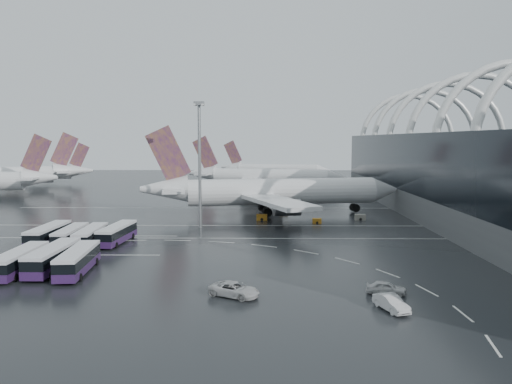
{
  "coord_description": "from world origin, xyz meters",
  "views": [
    {
      "loc": [
        6.56,
        -94.56,
        18.53
      ],
      "look_at": [
        5.03,
        15.09,
        7.0
      ],
      "focal_mm": 35.0,
      "sensor_mm": 36.0,
      "label": 1
    }
  ],
  "objects_px": {
    "bus_row_near_c": "(91,236)",
    "gse_cart_belly_c": "(262,217)",
    "jet_remote_far": "(46,173)",
    "airliner_gate_c": "(272,170)",
    "floodlight_mast": "(199,149)",
    "bus_row_far_a": "(20,261)",
    "van_curve_a": "(234,289)",
    "bus_row_near_a": "(48,234)",
    "van_curve_b": "(386,288)",
    "bus_row_near_d": "(117,233)",
    "bus_row_near_b": "(71,235)",
    "bus_row_far_b": "(53,257)",
    "airliner_main": "(269,193)",
    "airliner_gate_b": "(262,177)",
    "jet_remote_mid": "(16,175)",
    "bus_row_far_c": "(78,260)",
    "van_curve_c": "(391,303)",
    "gse_cart_belly_d": "(360,217)",
    "gse_cart_belly_e": "(284,211)",
    "gse_cart_belly_a": "(317,221)"
  },
  "relations": [
    {
      "from": "airliner_gate_c",
      "to": "floodlight_mast",
      "type": "relative_size",
      "value": 1.92
    },
    {
      "from": "bus_row_near_d",
      "to": "floodlight_mast",
      "type": "bearing_deg",
      "value": -34.19
    },
    {
      "from": "gse_cart_belly_c",
      "to": "airliner_gate_b",
      "type": "bearing_deg",
      "value": 89.97
    },
    {
      "from": "bus_row_far_a",
      "to": "airliner_gate_c",
      "type": "bearing_deg",
      "value": -13.96
    },
    {
      "from": "van_curve_b",
      "to": "airliner_main",
      "type": "bearing_deg",
      "value": 24.57
    },
    {
      "from": "airliner_gate_c",
      "to": "gse_cart_belly_c",
      "type": "xyz_separation_m",
      "value": [
        -4.55,
        -114.72,
        -3.89
      ]
    },
    {
      "from": "jet_remote_far",
      "to": "bus_row_near_c",
      "type": "height_order",
      "value": "jet_remote_far"
    },
    {
      "from": "bus_row_near_a",
      "to": "van_curve_c",
      "type": "xyz_separation_m",
      "value": [
        52.14,
        -33.84,
        -0.99
      ]
    },
    {
      "from": "gse_cart_belly_a",
      "to": "airliner_main",
      "type": "bearing_deg",
      "value": 129.25
    },
    {
      "from": "bus_row_near_c",
      "to": "bus_row_near_d",
      "type": "xyz_separation_m",
      "value": [
        4.06,
        2.14,
        0.07
      ]
    },
    {
      "from": "bus_row_near_a",
      "to": "gse_cart_belly_e",
      "type": "relative_size",
      "value": 6.19
    },
    {
      "from": "airliner_main",
      "to": "van_curve_b",
      "type": "bearing_deg",
      "value": -88.46
    },
    {
      "from": "bus_row_near_d",
      "to": "gse_cart_belly_c",
      "type": "xyz_separation_m",
      "value": [
        26.0,
        25.91,
        -1.09
      ]
    },
    {
      "from": "bus_row_far_b",
      "to": "gse_cart_belly_d",
      "type": "distance_m",
      "value": 69.29
    },
    {
      "from": "van_curve_b",
      "to": "gse_cart_belly_a",
      "type": "height_order",
      "value": "van_curve_b"
    },
    {
      "from": "bus_row_far_a",
      "to": "van_curve_c",
      "type": "bearing_deg",
      "value": -107.59
    },
    {
      "from": "bus_row_near_a",
      "to": "bus_row_far_b",
      "type": "distance_m",
      "value": 19.49
    },
    {
      "from": "airliner_gate_c",
      "to": "bus_row_near_a",
      "type": "bearing_deg",
      "value": -92.06
    },
    {
      "from": "airliner_main",
      "to": "van_curve_a",
      "type": "xyz_separation_m",
      "value": [
        -5.01,
        -65.21,
        -4.64
      ]
    },
    {
      "from": "bus_row_near_a",
      "to": "bus_row_far_a",
      "type": "height_order",
      "value": "bus_row_near_a"
    },
    {
      "from": "airliner_gate_b",
      "to": "jet_remote_mid",
      "type": "height_order",
      "value": "jet_remote_mid"
    },
    {
      "from": "bus_row_far_c",
      "to": "bus_row_near_b",
      "type": "bearing_deg",
      "value": 19.07
    },
    {
      "from": "bus_row_near_c",
      "to": "gse_cart_belly_c",
      "type": "distance_m",
      "value": 41.12
    },
    {
      "from": "van_curve_a",
      "to": "gse_cart_belly_e",
      "type": "xyz_separation_m",
      "value": [
        8.7,
        68.11,
        -0.27
      ]
    },
    {
      "from": "jet_remote_far",
      "to": "bus_row_far_a",
      "type": "height_order",
      "value": "jet_remote_far"
    },
    {
      "from": "bus_row_near_d",
      "to": "gse_cart_belly_d",
      "type": "height_order",
      "value": "bus_row_near_d"
    },
    {
      "from": "bus_row_near_a",
      "to": "bus_row_near_c",
      "type": "distance_m",
      "value": 7.9
    },
    {
      "from": "airliner_gate_b",
      "to": "floodlight_mast",
      "type": "bearing_deg",
      "value": -87.67
    },
    {
      "from": "bus_row_far_a",
      "to": "airliner_main",
      "type": "bearing_deg",
      "value": -33.38
    },
    {
      "from": "bus_row_far_a",
      "to": "bus_row_far_b",
      "type": "relative_size",
      "value": 0.95
    },
    {
      "from": "airliner_gate_b",
      "to": "bus_row_near_b",
      "type": "relative_size",
      "value": 4.67
    },
    {
      "from": "bus_row_near_b",
      "to": "van_curve_c",
      "type": "height_order",
      "value": "bus_row_near_b"
    },
    {
      "from": "bus_row_far_a",
      "to": "van_curve_a",
      "type": "relative_size",
      "value": 2.11
    },
    {
      "from": "bus_row_near_c",
      "to": "van_curve_b",
      "type": "height_order",
      "value": "bus_row_near_c"
    },
    {
      "from": "jet_remote_far",
      "to": "van_curve_b",
      "type": "distance_m",
      "value": 183.67
    },
    {
      "from": "airliner_gate_b",
      "to": "van_curve_a",
      "type": "bearing_deg",
      "value": -79.29
    },
    {
      "from": "airliner_gate_c",
      "to": "gse_cart_belly_d",
      "type": "bearing_deg",
      "value": -66.35
    },
    {
      "from": "van_curve_a",
      "to": "floodlight_mast",
      "type": "distance_m",
      "value": 50.2
    },
    {
      "from": "bus_row_near_d",
      "to": "van_curve_a",
      "type": "distance_m",
      "value": 38.15
    },
    {
      "from": "bus_row_near_b",
      "to": "bus_row_near_a",
      "type": "bearing_deg",
      "value": 86.05
    },
    {
      "from": "airliner_gate_c",
      "to": "gse_cart_belly_e",
      "type": "bearing_deg",
      "value": -74.85
    },
    {
      "from": "van_curve_b",
      "to": "gse_cart_belly_c",
      "type": "bearing_deg",
      "value": 28.15
    },
    {
      "from": "van_curve_a",
      "to": "bus_row_near_a",
      "type": "bearing_deg",
      "value": 77.04
    },
    {
      "from": "gse_cart_belly_a",
      "to": "jet_remote_far",
      "type": "bearing_deg",
      "value": 136.5
    },
    {
      "from": "bus_row_near_b",
      "to": "bus_row_far_b",
      "type": "distance_m",
      "value": 18.02
    },
    {
      "from": "jet_remote_far",
      "to": "bus_row_far_b",
      "type": "height_order",
      "value": "jet_remote_far"
    },
    {
      "from": "floodlight_mast",
      "to": "gse_cart_belly_c",
      "type": "height_order",
      "value": "floodlight_mast"
    },
    {
      "from": "floodlight_mast",
      "to": "gse_cart_belly_d",
      "type": "distance_m",
      "value": 40.47
    },
    {
      "from": "bus_row_near_a",
      "to": "van_curve_a",
      "type": "relative_size",
      "value": 2.17
    },
    {
      "from": "jet_remote_mid",
      "to": "bus_row_far_c",
      "type": "bearing_deg",
      "value": 93.89
    }
  ]
}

